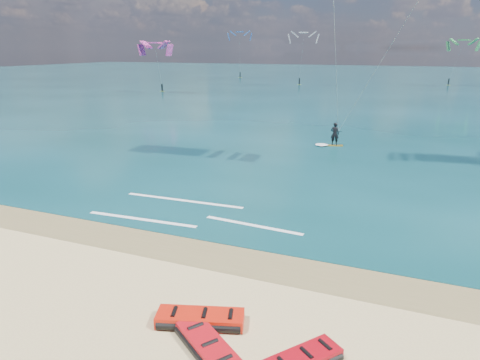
# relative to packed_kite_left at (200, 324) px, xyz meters

# --- Properties ---
(ground) EXTENTS (320.00, 320.00, 0.00)m
(ground) POSITION_rel_packed_kite_left_xyz_m (-4.33, 41.23, 0.00)
(ground) COLOR tan
(ground) RESTS_ON ground
(wet_sand_strip) EXTENTS (320.00, 2.40, 0.01)m
(wet_sand_strip) POSITION_rel_packed_kite_left_xyz_m (-4.33, 4.23, 0.00)
(wet_sand_strip) COLOR brown
(wet_sand_strip) RESTS_ON ground
(sea) EXTENTS (320.00, 200.00, 0.04)m
(sea) POSITION_rel_packed_kite_left_xyz_m (-4.33, 105.23, 0.02)
(sea) COLOR #0A3437
(sea) RESTS_ON ground
(packed_kite_left) EXTENTS (3.06, 1.99, 0.43)m
(packed_kite_left) POSITION_rel_packed_kite_left_xyz_m (0.00, 0.00, 0.00)
(packed_kite_left) COLOR red
(packed_kite_left) RESTS_ON ground
(packed_kite_mid) EXTENTS (2.84, 2.50, 0.43)m
(packed_kite_mid) POSITION_rel_packed_kite_left_xyz_m (0.75, -1.04, 0.00)
(packed_kite_mid) COLOR red
(packed_kite_mid) RESTS_ON ground
(kitesurfer_main) EXTENTS (12.36, 10.10, 19.04)m
(kitesurfer_main) POSITION_rel_packed_kite_left_xyz_m (1.61, 21.66, 9.62)
(kitesurfer_main) COLOR gold
(kitesurfer_main) RESTS_ON sea
(shoreline_foam) EXTENTS (10.59, 3.62, 0.01)m
(shoreline_foam) POSITION_rel_packed_kite_left_xyz_m (-4.61, 7.80, 0.04)
(shoreline_foam) COLOR white
(shoreline_foam) RESTS_ON ground
(distant_kites) EXTENTS (78.76, 45.23, 11.96)m
(distant_kites) POSITION_rel_packed_kite_left_xyz_m (-10.29, 83.45, 5.15)
(distant_kites) COLOR red
(distant_kites) RESTS_ON ground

